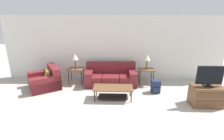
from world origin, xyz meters
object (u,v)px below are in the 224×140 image
object	(u,v)px
couch	(111,77)
television	(210,76)
table_lamp_right	(147,58)
tv_console	(206,96)
side_table_right	(146,71)
backpack	(156,87)
coffee_table	(113,90)
table_lamp_left	(75,57)
side_table_left	(76,70)
armchair	(46,81)

from	to	relation	value
couch	television	xyz separation A→B (m)	(2.96, -1.56, 0.67)
television	table_lamp_right	bearing A→B (deg)	135.49
couch	tv_console	distance (m)	3.35
side_table_right	backpack	xyz separation A→B (m)	(0.24, -0.73, -0.34)
coffee_table	table_lamp_left	distance (m)	2.10
table_lamp_left	tv_console	size ratio (longest dim) A/B	0.64
table_lamp_right	backpack	distance (m)	1.15
side_table_left	backpack	distance (m)	3.09
coffee_table	television	bearing A→B (deg)	-6.15
armchair	television	bearing A→B (deg)	-11.66
side_table_left	television	distance (m)	4.62
side_table_right	tv_console	bearing A→B (deg)	-44.52
backpack	armchair	bearing A→B (deg)	176.00
coffee_table	side_table_right	world-z (taller)	side_table_right
couch	tv_console	size ratio (longest dim) A/B	2.19
couch	coffee_table	size ratio (longest dim) A/B	1.56
armchair	coffee_table	world-z (taller)	armchair
table_lamp_left	table_lamp_right	xyz separation A→B (m)	(2.74, 0.00, 0.00)
backpack	table_lamp_left	bearing A→B (deg)	166.22
side_table_left	table_lamp_right	distance (m)	2.79
armchair	table_lamp_right	xyz separation A→B (m)	(3.80, 0.45, 0.80)
armchair	table_lamp_left	xyz separation A→B (m)	(1.06, 0.45, 0.80)
couch	table_lamp_right	distance (m)	1.58
couch	table_lamp_left	bearing A→B (deg)	179.91
television	coffee_table	bearing A→B (deg)	173.85
table_lamp_right	tv_console	xyz separation A→B (m)	(1.59, -1.56, -0.77)
table_lamp_right	television	bearing A→B (deg)	-44.51
coffee_table	side_table_left	size ratio (longest dim) A/B	2.04
armchair	tv_console	distance (m)	5.50
table_lamp_right	table_lamp_left	bearing A→B (deg)	180.00
coffee_table	tv_console	world-z (taller)	tv_console
side_table_left	television	size ratio (longest dim) A/B	0.82
side_table_right	television	size ratio (longest dim) A/B	0.82
side_table_left	table_lamp_right	xyz separation A→B (m)	(2.74, -0.00, 0.52)
armchair	couch	bearing A→B (deg)	10.43
armchair	coffee_table	size ratio (longest dim) A/B	1.14
tv_console	coffee_table	bearing A→B (deg)	173.84
couch	backpack	distance (m)	1.77
coffee_table	table_lamp_right	bearing A→B (deg)	45.11
television	side_table_right	bearing A→B (deg)	135.49
coffee_table	television	distance (m)	2.93
side_table_right	table_lamp_right	distance (m)	0.52
table_lamp_right	television	distance (m)	2.23
coffee_table	television	size ratio (longest dim) A/B	1.67
couch	backpack	xyz separation A→B (m)	(1.61, -0.73, -0.07)
couch	table_lamp_left	distance (m)	1.58
armchair	side_table_left	bearing A→B (deg)	23.02
side_table_right	table_lamp_right	world-z (taller)	table_lamp_right
side_table_left	tv_console	size ratio (longest dim) A/B	0.69
table_lamp_right	backpack	bearing A→B (deg)	-71.77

